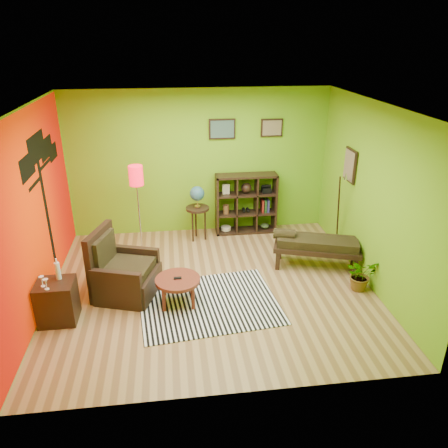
{
  "coord_description": "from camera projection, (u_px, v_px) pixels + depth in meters",
  "views": [
    {
      "loc": [
        -0.56,
        -5.92,
        3.71
      ],
      "look_at": [
        0.21,
        0.08,
        1.05
      ],
      "focal_mm": 35.0,
      "sensor_mm": 36.0,
      "label": 1
    }
  ],
  "objects": [
    {
      "name": "floor_lamp",
      "position": [
        137.0,
        184.0,
        7.41
      ],
      "size": [
        0.25,
        0.25,
        1.67
      ],
      "color": "silver",
      "rests_on": "ground"
    },
    {
      "name": "room_shell",
      "position": [
        204.0,
        179.0,
        6.21
      ],
      "size": [
        5.04,
        4.54,
        2.82
      ],
      "color": "#70B318",
      "rests_on": "ground"
    },
    {
      "name": "globe_table",
      "position": [
        197.0,
        200.0,
        8.22
      ],
      "size": [
        0.44,
        0.44,
        1.08
      ],
      "color": "black",
      "rests_on": "ground"
    },
    {
      "name": "potted_plant",
      "position": [
        360.0,
        278.0,
        6.81
      ],
      "size": [
        0.56,
        0.6,
        0.4
      ],
      "primitive_type": "imported",
      "rotation": [
        0.0,
        0.0,
        0.21
      ],
      "color": "#26661E",
      "rests_on": "ground"
    },
    {
      "name": "bench",
      "position": [
        315.0,
        244.0,
        7.37
      ],
      "size": [
        1.52,
        0.94,
        0.67
      ],
      "color": "black",
      "rests_on": "ground"
    },
    {
      "name": "armchair",
      "position": [
        123.0,
        275.0,
        6.64
      ],
      "size": [
        1.08,
        1.07,
        1.05
      ],
      "color": "black",
      "rests_on": "ground"
    },
    {
      "name": "side_cabinet",
      "position": [
        57.0,
        301.0,
        6.02
      ],
      "size": [
        0.51,
        0.46,
        0.92
      ],
      "color": "black",
      "rests_on": "ground"
    },
    {
      "name": "cube_shelf",
      "position": [
        247.0,
        204.0,
        8.64
      ],
      "size": [
        1.2,
        0.35,
        1.2
      ],
      "color": "black",
      "rests_on": "ground"
    },
    {
      "name": "zebra_rug",
      "position": [
        209.0,
        303.0,
        6.51
      ],
      "size": [
        2.18,
        1.78,
        0.01
      ],
      "primitive_type": "cube",
      "rotation": [
        0.0,
        0.0,
        0.11
      ],
      "color": "white",
      "rests_on": "ground"
    },
    {
      "name": "coffee_table",
      "position": [
        178.0,
        282.0,
        6.4
      ],
      "size": [
        0.66,
        0.66,
        0.43
      ],
      "color": "maroon",
      "rests_on": "ground"
    },
    {
      "name": "ground",
      "position": [
        212.0,
        287.0,
        6.93
      ],
      "size": [
        5.0,
        5.0,
        0.0
      ],
      "primitive_type": "plane",
      "color": "#AC824F",
      "rests_on": "ground"
    }
  ]
}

